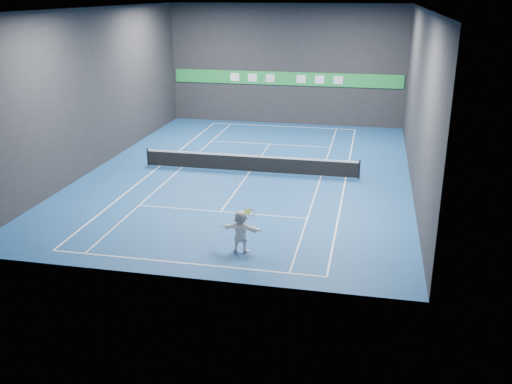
% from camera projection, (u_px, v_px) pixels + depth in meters
% --- Properties ---
extents(ground, '(26.00, 26.00, 0.00)m').
position_uv_depth(ground, '(250.00, 172.00, 32.81)').
color(ground, navy).
rests_on(ground, ground).
extents(ceiling, '(26.00, 26.00, 0.00)m').
position_uv_depth(ceiling, '(249.00, 8.00, 29.80)').
color(ceiling, black).
rests_on(ceiling, ground).
extents(wall_back, '(18.00, 0.10, 9.00)m').
position_uv_depth(wall_back, '(286.00, 65.00, 43.30)').
color(wall_back, '#232326').
rests_on(wall_back, ground).
extents(wall_front, '(18.00, 0.10, 9.00)m').
position_uv_depth(wall_front, '(167.00, 158.00, 19.31)').
color(wall_front, '#232326').
rests_on(wall_front, ground).
extents(wall_left, '(0.10, 26.00, 9.00)m').
position_uv_depth(wall_left, '(98.00, 88.00, 33.04)').
color(wall_left, '#232326').
rests_on(wall_left, ground).
extents(wall_right, '(0.10, 26.00, 9.00)m').
position_uv_depth(wall_right, '(419.00, 100.00, 29.58)').
color(wall_right, '#232326').
rests_on(wall_right, ground).
extents(baseline_near, '(10.98, 0.08, 0.01)m').
position_uv_depth(baseline_near, '(183.00, 263.00, 21.84)').
color(baseline_near, white).
rests_on(baseline_near, ground).
extents(baseline_far, '(10.98, 0.08, 0.01)m').
position_uv_depth(baseline_far, '(283.00, 126.00, 43.78)').
color(baseline_far, white).
rests_on(baseline_far, ground).
extents(sideline_doubles_left, '(0.08, 23.78, 0.01)m').
position_uv_depth(sideline_doubles_left, '(160.00, 166.00, 33.86)').
color(sideline_doubles_left, white).
rests_on(sideline_doubles_left, ground).
extents(sideline_doubles_right, '(0.08, 23.78, 0.01)m').
position_uv_depth(sideline_doubles_right, '(346.00, 178.00, 31.75)').
color(sideline_doubles_right, white).
rests_on(sideline_doubles_right, ground).
extents(sideline_singles_left, '(0.06, 23.78, 0.01)m').
position_uv_depth(sideline_singles_left, '(182.00, 168.00, 33.60)').
color(sideline_singles_left, white).
rests_on(sideline_singles_left, ground).
extents(sideline_singles_right, '(0.06, 23.78, 0.01)m').
position_uv_depth(sideline_singles_right, '(321.00, 176.00, 32.02)').
color(sideline_singles_right, white).
rests_on(sideline_singles_right, ground).
extents(service_line_near, '(8.23, 0.06, 0.01)m').
position_uv_depth(service_line_near, '(221.00, 212.00, 26.90)').
color(service_line_near, white).
rests_on(service_line_near, ground).
extents(service_line_far, '(8.23, 0.06, 0.01)m').
position_uv_depth(service_line_far, '(270.00, 144.00, 38.71)').
color(service_line_far, white).
rests_on(service_line_far, ground).
extents(center_service_line, '(0.06, 12.80, 0.01)m').
position_uv_depth(center_service_line, '(250.00, 172.00, 32.81)').
color(center_service_line, white).
rests_on(center_service_line, ground).
extents(player, '(1.68, 0.66, 1.77)m').
position_uv_depth(player, '(241.00, 231.00, 22.50)').
color(player, white).
rests_on(player, ground).
extents(tennis_ball, '(0.07, 0.07, 0.07)m').
position_uv_depth(tennis_ball, '(235.00, 182.00, 21.88)').
color(tennis_ball, '#E4F228').
rests_on(tennis_ball, player).
extents(tennis_net, '(12.50, 0.10, 1.07)m').
position_uv_depth(tennis_net, '(250.00, 163.00, 32.63)').
color(tennis_net, black).
rests_on(tennis_net, ground).
extents(sponsor_banner, '(17.64, 0.11, 1.00)m').
position_uv_depth(sponsor_banner, '(286.00, 79.00, 43.58)').
color(sponsor_banner, green).
rests_on(sponsor_banner, wall_back).
extents(tennis_racket, '(0.55, 0.30, 0.52)m').
position_uv_depth(tennis_racket, '(250.00, 213.00, 22.22)').
color(tennis_racket, red).
rests_on(tennis_racket, player).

